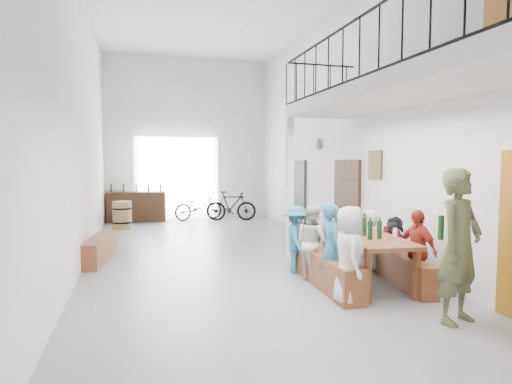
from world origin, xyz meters
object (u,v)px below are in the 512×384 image
object	(u,v)px
serving_counter	(137,207)
bicycle_near	(199,207)
side_bench	(99,249)
host_standing	(460,246)
tasting_table	(366,240)
oak_barrel	(122,215)
bench_inner	(325,270)

from	to	relation	value
serving_counter	bicycle_near	xyz separation A→B (m)	(2.01, -0.12, -0.04)
side_bench	bicycle_near	world-z (taller)	bicycle_near
side_bench	host_standing	bearing A→B (deg)	-46.00
tasting_table	serving_counter	xyz separation A→B (m)	(-3.48, 8.44, -0.22)
oak_barrel	host_standing	size ratio (longest dim) A/B	0.43
side_bench	serving_counter	bearing A→B (deg)	82.40
bench_inner	side_bench	bearing A→B (deg)	145.17
bench_inner	oak_barrel	xyz separation A→B (m)	(-3.22, 6.86, 0.15)
bench_inner	side_bench	world-z (taller)	bench_inner
tasting_table	serving_counter	bearing A→B (deg)	119.35
tasting_table	side_bench	size ratio (longest dim) A/B	1.30
side_bench	oak_barrel	xyz separation A→B (m)	(0.33, 4.13, 0.17)
host_standing	bench_inner	bearing A→B (deg)	94.65
bench_inner	oak_barrel	size ratio (longest dim) A/B	2.73
serving_counter	bench_inner	bearing A→B (deg)	-64.75
side_bench	oak_barrel	bearing A→B (deg)	85.37
bench_inner	host_standing	bearing A→B (deg)	-61.66
side_bench	tasting_table	bearing A→B (deg)	-33.66
tasting_table	host_standing	xyz separation A→B (m)	(0.22, -1.79, 0.23)
serving_counter	side_bench	bearing A→B (deg)	-90.88
bench_inner	serving_counter	xyz separation A→B (m)	(-2.80, 8.36, 0.23)
bicycle_near	oak_barrel	bearing A→B (deg)	102.73
serving_counter	host_standing	bearing A→B (deg)	-63.42
host_standing	bicycle_near	bearing A→B (deg)	78.52
bench_inner	tasting_table	bearing A→B (deg)	-4.01
bicycle_near	bench_inner	bearing A→B (deg)	168.62
side_bench	serving_counter	xyz separation A→B (m)	(0.75, 5.62, 0.25)
side_bench	serving_counter	world-z (taller)	serving_counter
bench_inner	host_standing	world-z (taller)	host_standing
side_bench	oak_barrel	size ratio (longest dim) A/B	2.08
tasting_table	bench_inner	size ratio (longest dim) A/B	0.99
oak_barrel	bicycle_near	bearing A→B (deg)	29.56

